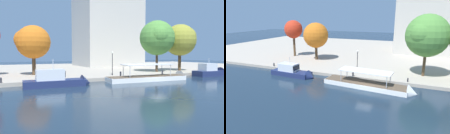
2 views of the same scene
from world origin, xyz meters
The scene contains 13 objects.
ground_plane centered at (0.00, 0.00, 0.00)m, with size 220.00×220.00×0.00m, color #192838.
dock_promenade centered at (0.00, 32.80, 0.29)m, with size 120.00×55.00×0.57m, color #A39989.
motor_yacht_0 centered at (-15.05, 2.97, 0.62)m, with size 9.26×3.00×4.72m.
tour_boat_1 centered at (0.59, 2.18, 0.31)m, with size 15.28×4.19×4.00m.
motor_yacht_2 centered at (16.20, 2.89, 0.74)m, with size 7.73×3.37×4.59m.
mooring_bollard_0 centered at (-3.76, 5.61, 1.05)m, with size 0.32×0.32×0.89m.
mooring_bollard_1 centered at (-22.20, 5.81, 0.97)m, with size 0.32×0.32×0.75m.
mooring_bollard_2 centered at (5.89, 5.93, 0.93)m, with size 0.24×0.24×0.68m.
lamp_post centered at (-3.86, 8.55, 3.22)m, with size 0.39×0.39×4.39m.
tree_0 centered at (8.08, 10.40, 8.08)m, with size 7.61×7.64×11.26m.
tree_2 centered at (15.65, 11.05, 8.05)m, with size 7.42×7.42×10.94m.
tree_3 centered at (-16.97, 15.70, 6.68)m, with size 6.43×6.20×9.24m.
office_tower centered at (9.84, 39.29, 20.92)m, with size 19.29×17.97×42.76m.
Camera 1 is at (-21.74, -26.05, 4.42)m, focal length 33.72 mm.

